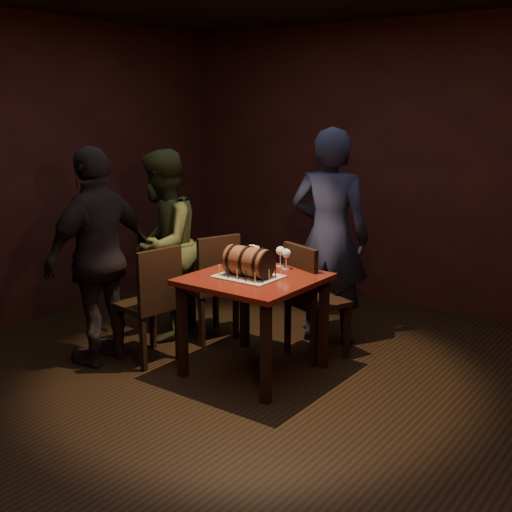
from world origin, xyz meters
name	(u,v)px	position (x,y,z in m)	size (l,w,h in m)	color
room_shell	(245,192)	(0.00, 0.00, 1.40)	(5.04, 5.04, 2.80)	black
pub_table	(254,291)	(-0.06, 0.19, 0.64)	(0.90, 0.90, 0.75)	#4C120C
cake_board	(249,277)	(-0.08, 0.15, 0.76)	(0.45, 0.35, 0.01)	#B0A38E
barrel_cake	(249,261)	(-0.08, 0.15, 0.87)	(0.39, 0.23, 0.23)	brown
birthday_candles	(249,270)	(-0.08, 0.15, 0.80)	(0.40, 0.30, 0.09)	#EBD18C
wine_glass_left	(253,250)	(-0.29, 0.48, 0.87)	(0.07, 0.07, 0.16)	silver
wine_glass_mid	(280,252)	(-0.08, 0.57, 0.87)	(0.07, 0.07, 0.16)	silver
wine_glass_right	(286,254)	(0.00, 0.52, 0.87)	(0.07, 0.07, 0.16)	silver
pint_of_ale	(254,261)	(-0.19, 0.35, 0.82)	(0.07, 0.07, 0.15)	silver
menu_card	(251,254)	(-0.35, 0.54, 0.81)	(0.10, 0.05, 0.13)	white
chair_back	(310,295)	(0.11, 0.69, 0.52)	(0.52, 0.52, 0.93)	black
chair_left_rear	(213,281)	(-0.76, 0.54, 0.52)	(0.51, 0.51, 0.93)	black
chair_left_front	(153,298)	(-0.81, -0.12, 0.52)	(0.45, 0.45, 0.93)	black
person_back	(330,237)	(0.04, 1.11, 0.91)	(0.66, 0.44, 1.82)	#191C33
person_left_rear	(163,245)	(-1.17, 0.37, 0.81)	(0.79, 0.62, 1.63)	#32391C
person_left_front	(99,257)	(-1.17, -0.33, 0.85)	(0.99, 0.41, 1.69)	black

